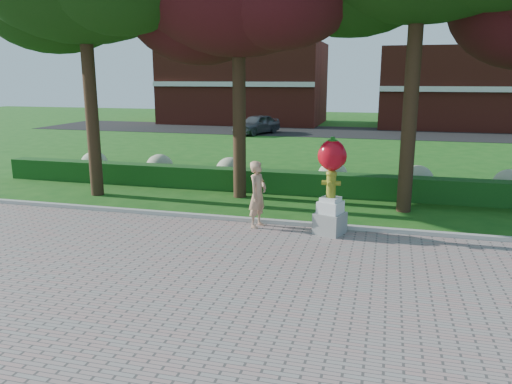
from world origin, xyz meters
TOP-DOWN VIEW (x-y plane):
  - ground at (0.00, 0.00)m, footprint 100.00×100.00m
  - walkway at (0.00, -4.00)m, footprint 40.00×14.00m
  - curb at (0.00, 3.00)m, footprint 40.00×0.18m
  - lawn_hedge at (0.00, 7.00)m, footprint 24.00×0.70m
  - hydrangea_row at (0.57, 8.00)m, footprint 20.10×1.10m
  - street at (0.00, 28.00)m, footprint 50.00×8.00m
  - building_left at (-10.00, 34.00)m, footprint 14.00×8.00m
  - building_right at (8.00, 34.00)m, footprint 12.00×8.00m
  - hydrant_sculpture at (1.55, 2.50)m, footprint 0.89×0.89m
  - woman at (-0.45, 2.60)m, footprint 0.59×0.76m
  - parked_car at (-6.45, 25.00)m, footprint 3.14×4.44m

SIDE VIEW (x-z plane):
  - ground at x=0.00m, z-range 0.00..0.00m
  - street at x=0.00m, z-range 0.00..0.02m
  - walkway at x=0.00m, z-range 0.00..0.04m
  - curb at x=0.00m, z-range 0.00..0.15m
  - lawn_hedge at x=0.00m, z-range 0.00..0.80m
  - hydrangea_row at x=0.57m, z-range 0.06..1.04m
  - parked_car at x=-6.45m, z-range 0.02..1.42m
  - woman at x=-0.45m, z-range 0.04..1.88m
  - hydrant_sculpture at x=1.55m, z-range 0.12..2.69m
  - building_right at x=8.00m, z-range 0.00..6.40m
  - building_left at x=-10.00m, z-range 0.00..7.00m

